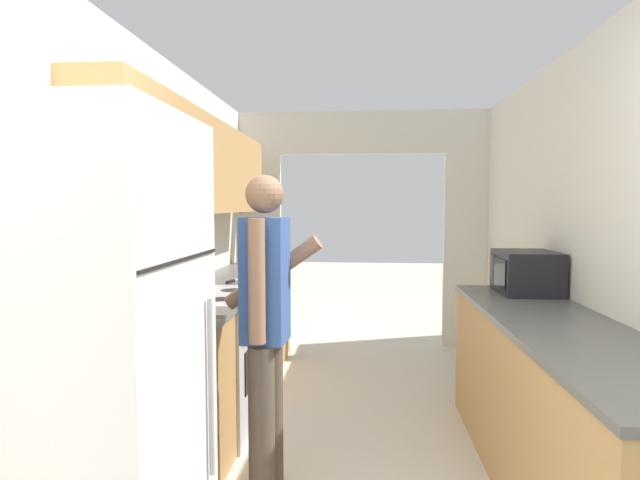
% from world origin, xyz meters
% --- Properties ---
extents(wall_left, '(0.38, 6.64, 2.50)m').
position_xyz_m(wall_left, '(-1.28, 1.88, 1.46)').
color(wall_left, silver).
rests_on(wall_left, ground_plane).
extents(wall_right, '(0.06, 6.64, 2.50)m').
position_xyz_m(wall_right, '(1.35, 1.52, 1.25)').
color(wall_right, silver).
rests_on(wall_right, ground_plane).
extents(wall_far_with_doorway, '(3.05, 0.06, 2.50)m').
position_xyz_m(wall_far_with_doorway, '(0.00, 4.27, 1.45)').
color(wall_far_with_doorway, silver).
rests_on(wall_far_with_doorway, ground_plane).
extents(counter_left, '(0.62, 2.93, 0.91)m').
position_xyz_m(counter_left, '(-1.02, 2.56, 0.46)').
color(counter_left, '#B2844C').
rests_on(counter_left, ground_plane).
extents(counter_right, '(0.62, 2.40, 0.91)m').
position_xyz_m(counter_right, '(1.02, 1.47, 0.46)').
color(counter_right, '#B2844C').
rests_on(counter_right, ground_plane).
extents(refrigerator, '(0.74, 0.75, 1.83)m').
position_xyz_m(refrigerator, '(-0.97, 0.60, 0.91)').
color(refrigerator, white).
rests_on(refrigerator, ground_plane).
extents(range_oven, '(0.66, 0.77, 1.05)m').
position_xyz_m(range_oven, '(-1.01, 2.13, 0.46)').
color(range_oven, '#B7B7BC').
rests_on(range_oven, ground_plane).
extents(person, '(0.53, 0.39, 1.65)m').
position_xyz_m(person, '(-0.46, 1.32, 0.89)').
color(person, '#4C4238').
rests_on(person, ground_plane).
extents(microwave, '(0.37, 0.46, 0.28)m').
position_xyz_m(microwave, '(1.12, 2.35, 1.05)').
color(microwave, black).
rests_on(microwave, counter_right).
extents(knife, '(0.09, 0.33, 0.02)m').
position_xyz_m(knife, '(-0.99, 2.67, 0.92)').
color(knife, '#B7B7BC').
rests_on(knife, counter_left).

